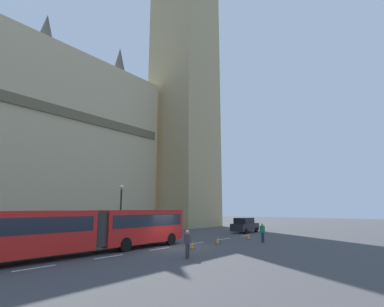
# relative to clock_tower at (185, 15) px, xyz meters

# --- Properties ---
(ground_plane) EXTENTS (160.00, 160.00, 0.00)m
(ground_plane) POSITION_rel_clock_tower_xyz_m (-21.07, -15.99, -39.61)
(ground_plane) COLOR #424244
(lane_centre_marking) EXTENTS (29.80, 0.16, 0.01)m
(lane_centre_marking) POSITION_rel_clock_tower_xyz_m (-22.30, -15.99, -39.60)
(lane_centre_marking) COLOR silver
(lane_centre_marking) RESTS_ON ground_plane
(clock_tower) EXTENTS (10.80, 10.80, 75.07)m
(clock_tower) POSITION_rel_clock_tower_xyz_m (0.00, 0.00, 0.00)
(clock_tower) COLOR tan
(clock_tower) RESTS_ON ground_plane
(articulated_bus) EXTENTS (16.46, 2.54, 2.90)m
(articulated_bus) POSITION_rel_clock_tower_xyz_m (-26.92, -13.99, -37.86)
(articulated_bus) COLOR red
(articulated_bus) RESTS_ON ground_plane
(sedan_lead) EXTENTS (4.40, 1.86, 1.85)m
(sedan_lead) POSITION_rel_clock_tower_xyz_m (-4.98, -14.08, -38.69)
(sedan_lead) COLOR black
(sedan_lead) RESTS_ON ground_plane
(traffic_cone_west) EXTENTS (0.36, 0.36, 0.58)m
(traffic_cone_west) POSITION_rel_clock_tower_xyz_m (-20.75, -17.94, -39.32)
(traffic_cone_west) COLOR black
(traffic_cone_west) RESTS_ON ground_plane
(traffic_cone_middle) EXTENTS (0.36, 0.36, 0.58)m
(traffic_cone_middle) POSITION_rel_clock_tower_xyz_m (-16.82, -17.69, -39.32)
(traffic_cone_middle) COLOR black
(traffic_cone_middle) RESTS_ON ground_plane
(traffic_cone_east) EXTENTS (0.36, 0.36, 0.58)m
(traffic_cone_east) POSITION_rel_clock_tower_xyz_m (-11.90, -18.12, -39.32)
(traffic_cone_east) COLOR black
(traffic_cone_east) RESTS_ON ground_plane
(street_lamp) EXTENTS (0.44, 0.44, 5.27)m
(street_lamp) POSITION_rel_clock_tower_xyz_m (-20.96, -9.49, -36.55)
(street_lamp) COLOR black
(street_lamp) RESTS_ON ground_plane
(pedestrian_near_cones) EXTENTS (0.36, 0.44, 1.69)m
(pedestrian_near_cones) POSITION_rel_clock_tower_xyz_m (-24.31, -20.33, -38.69)
(pedestrian_near_cones) COLOR #333333
(pedestrian_near_cones) RESTS_ON ground_plane
(pedestrian_by_kerb) EXTENTS (0.36, 0.43, 1.69)m
(pedestrian_by_kerb) POSITION_rel_clock_tower_xyz_m (-13.45, -20.35, -38.69)
(pedestrian_by_kerb) COLOR #262D4C
(pedestrian_by_kerb) RESTS_ON ground_plane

